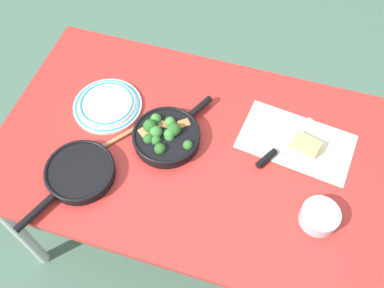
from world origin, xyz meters
TOP-DOWN VIEW (x-y plane):
  - ground_plane at (0.00, 0.00)m, footprint 14.00×14.00m
  - dining_table_red at (0.00, 0.00)m, footprint 1.35×0.83m
  - skillet_broccoli at (0.09, -0.00)m, footprint 0.23×0.33m
  - skillet_eggs at (0.32, 0.22)m, footprint 0.23×0.36m
  - wooden_spoon at (0.29, 0.09)m, footprint 0.26×0.33m
  - parchment_sheet at (-0.34, -0.13)m, footprint 0.41×0.27m
  - grater_knife at (-0.28, -0.07)m, footprint 0.17×0.26m
  - cheese_block at (-0.37, -0.11)m, footprint 0.10×0.08m
  - dinner_plate_stack at (0.34, -0.07)m, footprint 0.25×0.25m
  - prep_bowl_steel at (-0.45, 0.14)m, footprint 0.12×0.12m

SIDE VIEW (x-z plane):
  - ground_plane at x=0.00m, z-range 0.00..0.00m
  - dining_table_red at x=0.00m, z-range 0.29..1.03m
  - parchment_sheet at x=-0.34m, z-range 0.74..0.74m
  - wooden_spoon at x=0.29m, z-range 0.74..0.75m
  - grater_knife at x=-0.28m, z-range 0.73..0.76m
  - dinner_plate_stack at x=0.34m, z-range 0.74..0.76m
  - cheese_block at x=-0.37m, z-range 0.74..0.78m
  - skillet_eggs at x=0.32m, z-range 0.74..0.78m
  - prep_bowl_steel at x=-0.45m, z-range 0.74..0.79m
  - skillet_broccoli at x=0.09m, z-range 0.73..0.80m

